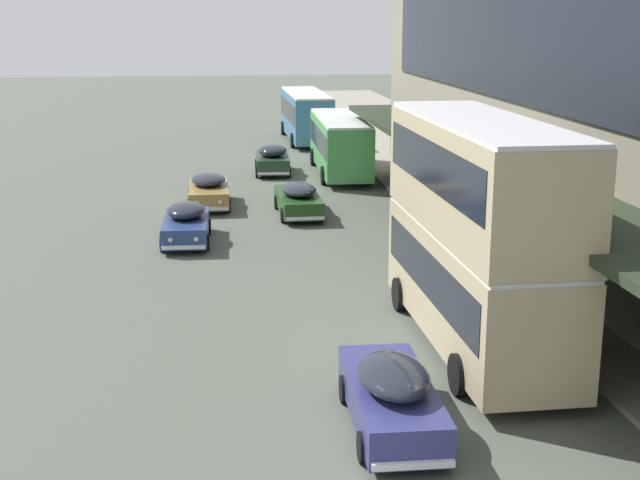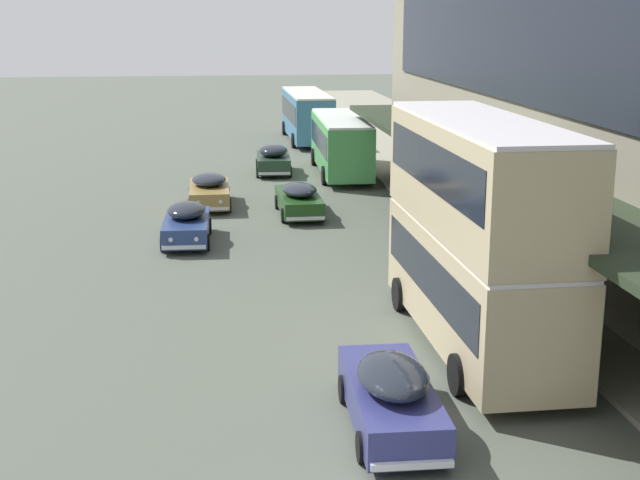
{
  "view_description": "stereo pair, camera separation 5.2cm",
  "coord_description": "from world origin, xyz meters",
  "px_view_note": "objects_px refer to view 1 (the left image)",
  "views": [
    {
      "loc": [
        -3.07,
        -12.83,
        8.69
      ],
      "look_at": [
        0.29,
        13.34,
        2.0
      ],
      "focal_mm": 50.0,
      "sensor_mm": 36.0,
      "label": 1
    },
    {
      "loc": [
        -3.02,
        -12.84,
        8.69
      ],
      "look_at": [
        0.29,
        13.34,
        2.0
      ],
      "focal_mm": 50.0,
      "sensor_mm": 36.0,
      "label": 2
    }
  ],
  "objects_px": {
    "sedan_far_back": "(392,395)",
    "sedan_second_near": "(298,199)",
    "sedan_lead_near": "(209,190)",
    "sedan_lead_mid": "(272,159)",
    "transit_bus_kerbside_far": "(306,113)",
    "transit_bus_kerbside_rear": "(340,142)",
    "transit_bus_kerbside_front": "(478,227)",
    "sedan_oncoming_rear": "(186,223)",
    "fire_hydrant": "(587,340)"
  },
  "relations": [
    {
      "from": "sedan_far_back",
      "to": "sedan_second_near",
      "type": "height_order",
      "value": "sedan_far_back"
    },
    {
      "from": "sedan_lead_near",
      "to": "sedan_lead_mid",
      "type": "bearing_deg",
      "value": 66.6
    },
    {
      "from": "transit_bus_kerbside_far",
      "to": "sedan_lead_mid",
      "type": "distance_m",
      "value": 13.48
    },
    {
      "from": "transit_bus_kerbside_far",
      "to": "sedan_lead_mid",
      "type": "relative_size",
      "value": 2.4
    },
    {
      "from": "transit_bus_kerbside_rear",
      "to": "sedan_far_back",
      "type": "height_order",
      "value": "transit_bus_kerbside_rear"
    },
    {
      "from": "sedan_lead_mid",
      "to": "sedan_lead_near",
      "type": "distance_m",
      "value": 9.09
    },
    {
      "from": "transit_bus_kerbside_rear",
      "to": "sedan_second_near",
      "type": "xyz_separation_m",
      "value": [
        -3.37,
        -10.07,
        -1.11
      ]
    },
    {
      "from": "transit_bus_kerbside_front",
      "to": "sedan_oncoming_rear",
      "type": "bearing_deg",
      "value": 122.3
    },
    {
      "from": "sedan_lead_mid",
      "to": "sedan_oncoming_rear",
      "type": "bearing_deg",
      "value": -106.72
    },
    {
      "from": "transit_bus_kerbside_front",
      "to": "sedan_oncoming_rear",
      "type": "height_order",
      "value": "transit_bus_kerbside_front"
    },
    {
      "from": "transit_bus_kerbside_far",
      "to": "sedan_lead_near",
      "type": "bearing_deg",
      "value": -108.07
    },
    {
      "from": "transit_bus_kerbside_rear",
      "to": "fire_hydrant",
      "type": "height_order",
      "value": "transit_bus_kerbside_rear"
    },
    {
      "from": "sedan_oncoming_rear",
      "to": "sedan_second_near",
      "type": "bearing_deg",
      "value": 41.25
    },
    {
      "from": "transit_bus_kerbside_rear",
      "to": "sedan_far_back",
      "type": "xyz_separation_m",
      "value": [
        -3.58,
        -31.33,
        -1.05
      ]
    },
    {
      "from": "sedan_oncoming_rear",
      "to": "sedan_lead_near",
      "type": "xyz_separation_m",
      "value": [
        0.92,
        6.73,
        -0.02
      ]
    },
    {
      "from": "sedan_second_near",
      "to": "sedan_lead_mid",
      "type": "distance_m",
      "value": 10.81
    },
    {
      "from": "transit_bus_kerbside_rear",
      "to": "sedan_lead_mid",
      "type": "relative_size",
      "value": 2.24
    },
    {
      "from": "sedan_far_back",
      "to": "sedan_lead_near",
      "type": "bearing_deg",
      "value": 98.95
    },
    {
      "from": "transit_bus_kerbside_rear",
      "to": "sedan_far_back",
      "type": "distance_m",
      "value": 31.55
    },
    {
      "from": "transit_bus_kerbside_rear",
      "to": "transit_bus_kerbside_far",
      "type": "relative_size",
      "value": 0.93
    },
    {
      "from": "transit_bus_kerbside_rear",
      "to": "sedan_second_near",
      "type": "relative_size",
      "value": 2.03
    },
    {
      "from": "sedan_second_near",
      "to": "transit_bus_kerbside_front",
      "type": "bearing_deg",
      "value": -79.87
    },
    {
      "from": "transit_bus_kerbside_far",
      "to": "sedan_lead_mid",
      "type": "bearing_deg",
      "value": -104.47
    },
    {
      "from": "sedan_second_near",
      "to": "sedan_lead_near",
      "type": "height_order",
      "value": "sedan_lead_near"
    },
    {
      "from": "transit_bus_kerbside_far",
      "to": "fire_hydrant",
      "type": "distance_m",
      "value": 41.78
    },
    {
      "from": "transit_bus_kerbside_rear",
      "to": "sedan_lead_mid",
      "type": "distance_m",
      "value": 3.92
    },
    {
      "from": "transit_bus_kerbside_far",
      "to": "sedan_lead_mid",
      "type": "height_order",
      "value": "transit_bus_kerbside_far"
    },
    {
      "from": "transit_bus_kerbside_front",
      "to": "sedan_lead_mid",
      "type": "distance_m",
      "value": 27.8
    },
    {
      "from": "sedan_oncoming_rear",
      "to": "fire_hydrant",
      "type": "relative_size",
      "value": 6.45
    },
    {
      "from": "sedan_far_back",
      "to": "sedan_lead_near",
      "type": "height_order",
      "value": "sedan_far_back"
    },
    {
      "from": "transit_bus_kerbside_rear",
      "to": "fire_hydrant",
      "type": "distance_m",
      "value": 28.06
    },
    {
      "from": "sedan_oncoming_rear",
      "to": "fire_hydrant",
      "type": "bearing_deg",
      "value": -52.24
    },
    {
      "from": "sedan_far_back",
      "to": "sedan_lead_mid",
      "type": "height_order",
      "value": "sedan_lead_mid"
    },
    {
      "from": "sedan_lead_mid",
      "to": "sedan_lead_near",
      "type": "bearing_deg",
      "value": -113.4
    },
    {
      "from": "transit_bus_kerbside_front",
      "to": "sedan_lead_near",
      "type": "height_order",
      "value": "transit_bus_kerbside_front"
    },
    {
      "from": "transit_bus_kerbside_rear",
      "to": "sedan_lead_near",
      "type": "distance_m",
      "value": 10.61
    },
    {
      "from": "sedan_second_near",
      "to": "sedan_oncoming_rear",
      "type": "distance_m",
      "value": 6.47
    },
    {
      "from": "transit_bus_kerbside_front",
      "to": "fire_hydrant",
      "type": "xyz_separation_m",
      "value": [
        2.68,
        -1.18,
        -2.81
      ]
    },
    {
      "from": "fire_hydrant",
      "to": "sedan_far_back",
      "type": "bearing_deg",
      "value": -149.97
    },
    {
      "from": "sedan_lead_near",
      "to": "fire_hydrant",
      "type": "relative_size",
      "value": 6.67
    },
    {
      "from": "sedan_second_near",
      "to": "sedan_oncoming_rear",
      "type": "xyz_separation_m",
      "value": [
        -4.87,
        -4.27,
        0.03
      ]
    },
    {
      "from": "transit_bus_kerbside_front",
      "to": "sedan_lead_mid",
      "type": "height_order",
      "value": "transit_bus_kerbside_front"
    },
    {
      "from": "transit_bus_kerbside_front",
      "to": "sedan_far_back",
      "type": "bearing_deg",
      "value": -124.89
    },
    {
      "from": "fire_hydrant",
      "to": "transit_bus_kerbside_rear",
      "type": "bearing_deg",
      "value": 94.7
    },
    {
      "from": "sedan_far_back",
      "to": "fire_hydrant",
      "type": "xyz_separation_m",
      "value": [
        5.88,
        3.4,
        -0.3
      ]
    },
    {
      "from": "sedan_lead_mid",
      "to": "fire_hydrant",
      "type": "bearing_deg",
      "value": -78.18
    },
    {
      "from": "sedan_second_near",
      "to": "sedan_lead_near",
      "type": "relative_size",
      "value": 1.04
    },
    {
      "from": "transit_bus_kerbside_far",
      "to": "sedan_second_near",
      "type": "bearing_deg",
      "value": -97.22
    },
    {
      "from": "transit_bus_kerbside_far",
      "to": "sedan_oncoming_rear",
      "type": "height_order",
      "value": "transit_bus_kerbside_far"
    },
    {
      "from": "transit_bus_kerbside_rear",
      "to": "sedan_oncoming_rear",
      "type": "height_order",
      "value": "transit_bus_kerbside_rear"
    }
  ]
}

